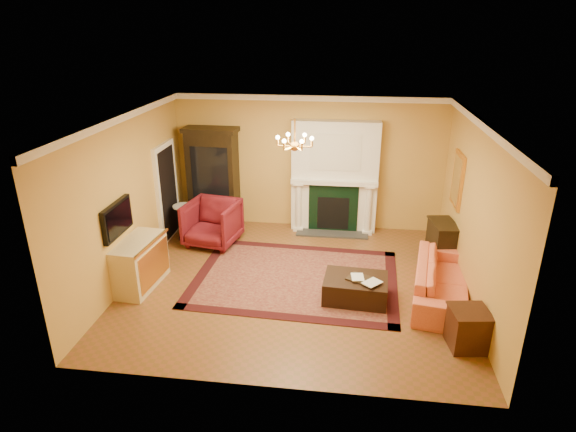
% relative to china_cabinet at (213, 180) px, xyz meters
% --- Properties ---
extents(floor, '(6.00, 5.50, 0.02)m').
position_rel_china_cabinet_xyz_m(floor, '(2.15, -2.49, -1.11)').
color(floor, brown).
rests_on(floor, ground).
extents(ceiling, '(6.00, 5.50, 0.02)m').
position_rel_china_cabinet_xyz_m(ceiling, '(2.15, -2.49, 1.91)').
color(ceiling, white).
rests_on(ceiling, wall_back).
extents(wall_back, '(6.00, 0.02, 3.00)m').
position_rel_china_cabinet_xyz_m(wall_back, '(2.15, 0.27, 0.40)').
color(wall_back, gold).
rests_on(wall_back, floor).
extents(wall_front, '(6.00, 0.02, 3.00)m').
position_rel_china_cabinet_xyz_m(wall_front, '(2.15, -5.25, 0.40)').
color(wall_front, gold).
rests_on(wall_front, floor).
extents(wall_left, '(0.02, 5.50, 3.00)m').
position_rel_china_cabinet_xyz_m(wall_left, '(-0.86, -2.49, 0.40)').
color(wall_left, gold).
rests_on(wall_left, floor).
extents(wall_right, '(0.02, 5.50, 3.00)m').
position_rel_china_cabinet_xyz_m(wall_right, '(5.16, -2.49, 0.40)').
color(wall_right, gold).
rests_on(wall_right, floor).
extents(fireplace, '(1.90, 0.70, 2.50)m').
position_rel_china_cabinet_xyz_m(fireplace, '(2.75, 0.08, 0.09)').
color(fireplace, white).
rests_on(fireplace, wall_back).
extents(crown_molding, '(6.00, 5.50, 0.12)m').
position_rel_china_cabinet_xyz_m(crown_molding, '(2.15, -1.53, 1.84)').
color(crown_molding, white).
rests_on(crown_molding, ceiling).
extents(doorway, '(0.08, 1.05, 2.10)m').
position_rel_china_cabinet_xyz_m(doorway, '(-0.81, -0.79, -0.05)').
color(doorway, white).
rests_on(doorway, wall_left).
extents(tv_panel, '(0.09, 0.95, 0.58)m').
position_rel_china_cabinet_xyz_m(tv_panel, '(-0.80, -3.09, 0.25)').
color(tv_panel, black).
rests_on(tv_panel, wall_left).
extents(gilt_mirror, '(0.06, 0.76, 1.05)m').
position_rel_china_cabinet_xyz_m(gilt_mirror, '(5.12, -1.09, 0.55)').
color(gilt_mirror, gold).
rests_on(gilt_mirror, wall_right).
extents(chandelier, '(0.63, 0.55, 0.53)m').
position_rel_china_cabinet_xyz_m(chandelier, '(2.15, -2.49, 1.51)').
color(chandelier, gold).
rests_on(chandelier, ceiling).
extents(oriental_rug, '(3.84, 2.95, 0.01)m').
position_rel_china_cabinet_xyz_m(oriental_rug, '(2.16, -2.33, -1.09)').
color(oriental_rug, '#490F12').
rests_on(oriental_rug, floor).
extents(china_cabinet, '(1.13, 0.57, 2.20)m').
position_rel_china_cabinet_xyz_m(china_cabinet, '(0.00, 0.00, 0.00)').
color(china_cabinet, black).
rests_on(china_cabinet, floor).
extents(wingback_armchair, '(1.18, 1.13, 1.05)m').
position_rel_china_cabinet_xyz_m(wingback_armchair, '(0.23, -1.05, -0.57)').
color(wingback_armchair, maroon).
rests_on(wingback_armchair, floor).
extents(pedestal_table, '(0.44, 0.44, 0.79)m').
position_rel_china_cabinet_xyz_m(pedestal_table, '(-0.44, -0.89, -0.64)').
color(pedestal_table, black).
rests_on(pedestal_table, floor).
extents(commode, '(0.66, 1.23, 0.89)m').
position_rel_china_cabinet_xyz_m(commode, '(-0.58, -2.95, -0.66)').
color(commode, beige).
rests_on(commode, floor).
extents(coral_sofa, '(1.03, 2.33, 0.88)m').
position_rel_china_cabinet_xyz_m(coral_sofa, '(4.73, -2.66, -0.66)').
color(coral_sofa, '#E37148').
rests_on(coral_sofa, floor).
extents(end_table, '(0.57, 0.57, 0.58)m').
position_rel_china_cabinet_xyz_m(end_table, '(4.87, -4.03, -0.81)').
color(end_table, '#371A0F').
rests_on(end_table, floor).
extents(console_table, '(0.52, 0.78, 0.82)m').
position_rel_china_cabinet_xyz_m(console_table, '(4.93, -1.31, -0.69)').
color(console_table, black).
rests_on(console_table, floor).
extents(leather_ottoman, '(1.11, 0.84, 0.40)m').
position_rel_china_cabinet_xyz_m(leather_ottoman, '(3.26, -2.92, -0.89)').
color(leather_ottoman, black).
rests_on(leather_ottoman, oriental_rug).
extents(ottoman_tray, '(0.52, 0.48, 0.03)m').
position_rel_china_cabinet_xyz_m(ottoman_tray, '(3.33, -2.96, -0.67)').
color(ottoman_tray, black).
rests_on(ottoman_tray, leather_ottoman).
extents(book_a, '(0.21, 0.05, 0.28)m').
position_rel_china_cabinet_xyz_m(book_a, '(3.18, -2.98, -0.52)').
color(book_a, gray).
rests_on(book_a, ottoman_tray).
extents(book_b, '(0.18, 0.17, 0.31)m').
position_rel_china_cabinet_xyz_m(book_b, '(3.44, -3.05, -0.51)').
color(book_b, gray).
rests_on(book_b, ottoman_tray).
extents(topiary_left, '(0.15, 0.15, 0.39)m').
position_rel_china_cabinet_xyz_m(topiary_left, '(2.16, 0.04, 0.35)').
color(topiary_left, gray).
rests_on(topiary_left, fireplace).
extents(topiary_right, '(0.17, 0.17, 0.45)m').
position_rel_china_cabinet_xyz_m(topiary_right, '(3.45, 0.04, 0.38)').
color(topiary_right, gray).
rests_on(topiary_right, fireplace).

